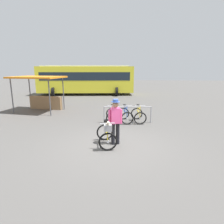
{
  "coord_description": "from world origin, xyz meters",
  "views": [
    {
      "loc": [
        0.46,
        -6.74,
        2.82
      ],
      "look_at": [
        -0.13,
        1.18,
        1.0
      ],
      "focal_mm": 30.83,
      "sensor_mm": 36.0,
      "label": 1
    }
  ],
  "objects_px": {
    "racked_bike_red": "(112,115)",
    "market_stall": "(41,90)",
    "racked_bike_blue": "(125,115)",
    "racked_bike_yellow": "(138,115)",
    "person_with_featured_bike": "(115,120)",
    "bus_distant": "(86,78)",
    "featured_bicycle": "(107,134)"
  },
  "relations": [
    {
      "from": "racked_bike_red",
      "to": "featured_bicycle",
      "type": "xyz_separation_m",
      "value": [
        0.04,
        -3.32,
        0.12
      ]
    },
    {
      "from": "racked_bike_blue",
      "to": "bus_distant",
      "type": "relative_size",
      "value": 0.12
    },
    {
      "from": "featured_bicycle",
      "to": "racked_bike_blue",
      "type": "bearing_deg",
      "value": 78.95
    },
    {
      "from": "bus_distant",
      "to": "market_stall",
      "type": "relative_size",
      "value": 3.0
    },
    {
      "from": "racked_bike_yellow",
      "to": "bus_distant",
      "type": "xyz_separation_m",
      "value": [
        -5.01,
        10.67,
        1.37
      ]
    },
    {
      "from": "racked_bike_yellow",
      "to": "market_stall",
      "type": "distance_m",
      "value": 6.88
    },
    {
      "from": "bus_distant",
      "to": "racked_bike_blue",
      "type": "bearing_deg",
      "value": -68.07
    },
    {
      "from": "bus_distant",
      "to": "racked_bike_red",
      "type": "bearing_deg",
      "value": -71.43
    },
    {
      "from": "racked_bike_yellow",
      "to": "bus_distant",
      "type": "distance_m",
      "value": 11.87
    },
    {
      "from": "racked_bike_red",
      "to": "racked_bike_blue",
      "type": "relative_size",
      "value": 0.98
    },
    {
      "from": "person_with_featured_bike",
      "to": "market_stall",
      "type": "xyz_separation_m",
      "value": [
        -5.29,
        5.64,
        0.45
      ]
    },
    {
      "from": "racked_bike_yellow",
      "to": "bus_distant",
      "type": "bearing_deg",
      "value": 115.17
    },
    {
      "from": "racked_bike_red",
      "to": "featured_bicycle",
      "type": "distance_m",
      "value": 3.33
    },
    {
      "from": "racked_bike_blue",
      "to": "person_with_featured_bike",
      "type": "height_order",
      "value": "person_with_featured_bike"
    },
    {
      "from": "bus_distant",
      "to": "market_stall",
      "type": "height_order",
      "value": "bus_distant"
    },
    {
      "from": "racked_bike_yellow",
      "to": "racked_bike_blue",
      "type": "bearing_deg",
      "value": -176.1
    },
    {
      "from": "featured_bicycle",
      "to": "bus_distant",
      "type": "height_order",
      "value": "bus_distant"
    },
    {
      "from": "market_stall",
      "to": "racked_bike_blue",
      "type": "bearing_deg",
      "value": -24.02
    },
    {
      "from": "racked_bike_yellow",
      "to": "featured_bicycle",
      "type": "relative_size",
      "value": 0.95
    },
    {
      "from": "market_stall",
      "to": "featured_bicycle",
      "type": "bearing_deg",
      "value": -49.75
    },
    {
      "from": "racked_bike_blue",
      "to": "market_stall",
      "type": "bearing_deg",
      "value": 155.98
    },
    {
      "from": "racked_bike_red",
      "to": "market_stall",
      "type": "distance_m",
      "value": 5.66
    },
    {
      "from": "racked_bike_blue",
      "to": "bus_distant",
      "type": "xyz_separation_m",
      "value": [
        -4.31,
        10.71,
        1.37
      ]
    },
    {
      "from": "racked_bike_red",
      "to": "featured_bicycle",
      "type": "height_order",
      "value": "featured_bicycle"
    },
    {
      "from": "person_with_featured_bike",
      "to": "market_stall",
      "type": "relative_size",
      "value": 0.51
    },
    {
      "from": "racked_bike_blue",
      "to": "market_stall",
      "type": "height_order",
      "value": "market_stall"
    },
    {
      "from": "featured_bicycle",
      "to": "person_with_featured_bike",
      "type": "distance_m",
      "value": 0.61
    },
    {
      "from": "racked_bike_blue",
      "to": "market_stall",
      "type": "xyz_separation_m",
      "value": [
        -5.64,
        2.51,
        1.03
      ]
    },
    {
      "from": "racked_bike_red",
      "to": "person_with_featured_bike",
      "type": "height_order",
      "value": "person_with_featured_bike"
    },
    {
      "from": "racked_bike_blue",
      "to": "racked_bike_yellow",
      "type": "height_order",
      "value": "same"
    },
    {
      "from": "racked_bike_red",
      "to": "bus_distant",
      "type": "height_order",
      "value": "bus_distant"
    },
    {
      "from": "racked_bike_red",
      "to": "person_with_featured_bike",
      "type": "distance_m",
      "value": 3.15
    }
  ]
}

